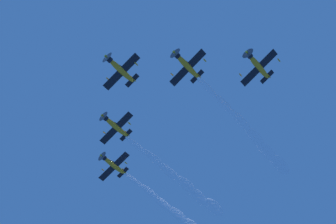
{
  "coord_description": "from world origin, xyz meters",
  "views": [
    {
      "loc": [
        19.54,
        -32.5,
        1.57
      ],
      "look_at": [
        10.71,
        15.22,
        65.14
      ],
      "focal_mm": 41.39,
      "sensor_mm": 36.0,
      "label": 1
    }
  ],
  "objects_px": {
    "airplane_lead": "(120,69)",
    "airplane_outer_right": "(113,165)",
    "airplane_right_wingman": "(115,126)",
    "airplane_outer_left": "(258,66)",
    "airplane_left_wingman": "(187,65)"
  },
  "relations": [
    {
      "from": "airplane_outer_right",
      "to": "airplane_lead",
      "type": "bearing_deg",
      "value": -71.49
    },
    {
      "from": "airplane_lead",
      "to": "airplane_outer_right",
      "type": "distance_m",
      "value": 25.38
    },
    {
      "from": "airplane_outer_right",
      "to": "airplane_right_wingman",
      "type": "bearing_deg",
      "value": -72.2
    },
    {
      "from": "airplane_lead",
      "to": "airplane_outer_right",
      "type": "xyz_separation_m",
      "value": [
        -8.06,
        24.07,
        -0.04
      ]
    },
    {
      "from": "airplane_left_wingman",
      "to": "airplane_outer_right",
      "type": "bearing_deg",
      "value": 132.82
    },
    {
      "from": "airplane_right_wingman",
      "to": "airplane_lead",
      "type": "bearing_deg",
      "value": -70.91
    },
    {
      "from": "airplane_right_wingman",
      "to": "airplane_outer_right",
      "type": "distance_m",
      "value": 11.42
    },
    {
      "from": "airplane_outer_right",
      "to": "airplane_outer_left",
      "type": "bearing_deg",
      "value": -30.19
    },
    {
      "from": "airplane_lead",
      "to": "airplane_left_wingman",
      "type": "distance_m",
      "value": 12.58
    },
    {
      "from": "airplane_left_wingman",
      "to": "airplane_outer_left",
      "type": "distance_m",
      "value": 13.51
    },
    {
      "from": "airplane_lead",
      "to": "airplane_outer_left",
      "type": "height_order",
      "value": "airplane_outer_left"
    },
    {
      "from": "airplane_right_wingman",
      "to": "airplane_outer_left",
      "type": "height_order",
      "value": "airplane_outer_left"
    },
    {
      "from": "airplane_outer_left",
      "to": "airplane_outer_right",
      "type": "xyz_separation_m",
      "value": [
        -33.72,
        19.62,
        -0.97
      ]
    },
    {
      "from": "airplane_lead",
      "to": "airplane_outer_right",
      "type": "relative_size",
      "value": 0.99
    },
    {
      "from": "airplane_right_wingman",
      "to": "airplane_outer_left",
      "type": "distance_m",
      "value": 31.48
    }
  ]
}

